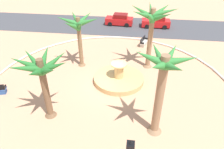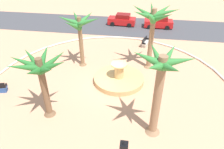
{
  "view_description": "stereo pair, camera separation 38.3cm",
  "coord_description": "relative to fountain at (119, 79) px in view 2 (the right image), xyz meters",
  "views": [
    {
      "loc": [
        2.2,
        -14.89,
        10.9
      ],
      "look_at": [
        0.24,
        0.22,
        1.0
      ],
      "focal_mm": 33.63,
      "sensor_mm": 36.0,
      "label": 1
    },
    {
      "loc": [
        2.58,
        -14.83,
        10.9
      ],
      "look_at": [
        0.24,
        0.22,
        1.0
      ],
      "focal_mm": 33.63,
      "sensor_mm": 36.0,
      "label": 2
    }
  ],
  "objects": [
    {
      "name": "palm_tree_far_side",
      "position": [
        2.64,
        2.96,
        4.38
      ],
      "size": [
        4.39,
        4.3,
        6.13
      ],
      "color": "#8E6B4C",
      "rests_on": "ground"
    },
    {
      "name": "plaza_curb",
      "position": [
        -0.79,
        -0.74,
        -0.19
      ],
      "size": [
        21.37,
        21.37,
        0.2
      ],
      "primitive_type": "torus",
      "color": "silver",
      "rests_on": "ground"
    },
    {
      "name": "palm_tree_near_fountain",
      "position": [
        2.97,
        -5.53,
        3.93
      ],
      "size": [
        3.45,
        3.3,
        6.01
      ],
      "color": "#8E6B4C",
      "rests_on": "ground"
    },
    {
      "name": "palm_tree_mid_plaza",
      "position": [
        -4.04,
        2.36,
        3.74
      ],
      "size": [
        3.97,
        3.75,
        5.25
      ],
      "color": "brown",
      "rests_on": "ground"
    },
    {
      "name": "parked_car_leftmost",
      "position": [
        -1.42,
        14.77,
        0.49
      ],
      "size": [
        4.09,
        2.1,
        1.67
      ],
      "color": "red",
      "rests_on": "ground"
    },
    {
      "name": "ground_plane",
      "position": [
        -0.79,
        -0.74,
        -0.29
      ],
      "size": [
        80.0,
        80.0,
        0.0
      ],
      "primitive_type": "plane",
      "color": "tan"
    },
    {
      "name": "parked_car_second",
      "position": [
        3.92,
        14.5,
        0.49
      ],
      "size": [
        4.03,
        1.97,
        1.67
      ],
      "color": "red",
      "rests_on": "ground"
    },
    {
      "name": "palm_tree_by_curb",
      "position": [
        -4.51,
        -5.01,
        3.46
      ],
      "size": [
        3.89,
        3.89,
        4.93
      ],
      "color": "brown",
      "rests_on": "ground"
    },
    {
      "name": "fountain",
      "position": [
        0.0,
        0.0,
        0.0
      ],
      "size": [
        4.5,
        4.5,
        1.86
      ],
      "color": "tan",
      "rests_on": "ground"
    },
    {
      "name": "bench_east",
      "position": [
        2.22,
        7.95,
        0.06
      ],
      "size": [
        1.0,
        1.68,
        1.0
      ],
      "color": "beige",
      "rests_on": "ground"
    },
    {
      "name": "street_asphalt",
      "position": [
        -0.79,
        14.35,
        -0.27
      ],
      "size": [
        48.0,
        8.0,
        0.03
      ],
      "primitive_type": "cube",
      "color": "#424247",
      "rests_on": "ground"
    }
  ]
}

